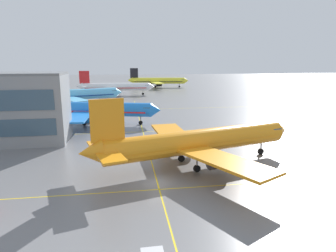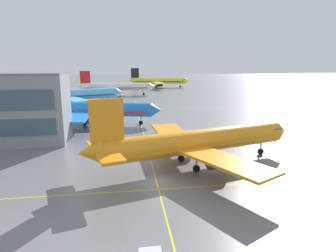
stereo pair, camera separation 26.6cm
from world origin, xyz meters
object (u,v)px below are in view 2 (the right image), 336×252
object	(u,v)px
airliner_far_left_stand	(116,87)
airliner_front_gate	(197,142)
airliner_third_row	(71,95)
airliner_second_row	(93,109)
airliner_far_right_stand	(159,81)

from	to	relation	value
airliner_far_left_stand	airliner_front_gate	bearing A→B (deg)	-81.20
airliner_third_row	airliner_far_left_stand	size ratio (longest dim) A/B	1.03
airliner_third_row	airliner_front_gate	bearing A→B (deg)	-65.59
airliner_front_gate	airliner_far_left_stand	xyz separation A→B (m)	(-15.69, 101.38, -0.10)
airliner_second_row	airliner_far_left_stand	world-z (taller)	airliner_far_left_stand
airliner_front_gate	airliner_far_left_stand	bearing A→B (deg)	98.80
airliner_far_left_stand	airliner_far_right_stand	bearing A→B (deg)	55.80
airliner_second_row	airliner_third_row	xyz separation A→B (m)	(-11.02, 32.69, 0.24)
airliner_front_gate	airliner_second_row	bearing A→B (deg)	119.18
airliner_front_gate	airliner_third_row	xyz separation A→B (m)	(-31.37, 69.13, 0.12)
airliner_far_left_stand	airliner_second_row	bearing A→B (deg)	-94.10
airliner_second_row	airliner_third_row	world-z (taller)	airliner_third_row
airliner_third_row	airliner_far_right_stand	bearing A→B (deg)	59.48
airliner_second_row	airliner_far_right_stand	bearing A→B (deg)	73.72
airliner_front_gate	airliner_far_left_stand	world-z (taller)	airliner_front_gate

